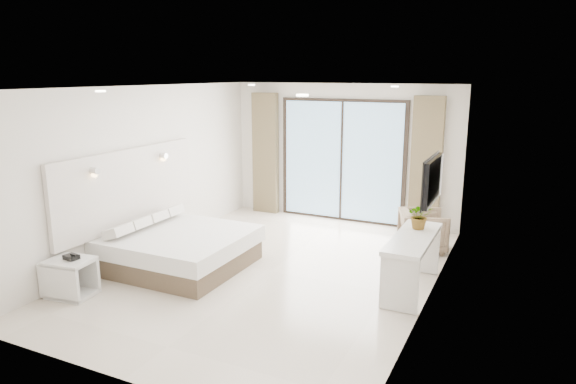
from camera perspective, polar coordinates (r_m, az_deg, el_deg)
name	(u,v)px	position (r m, az deg, el deg)	size (l,w,h in m)	color
ground	(271,271)	(7.77, -1.93, -8.76)	(6.20, 6.20, 0.00)	beige
room_shell	(279,159)	(8.04, -0.96, 3.72)	(4.62, 6.22, 2.72)	silver
bed	(179,249)	(8.01, -12.00, -6.18)	(1.94, 1.85, 0.68)	brown
nightstand	(71,278)	(7.43, -22.96, -8.76)	(0.62, 0.53, 0.51)	silver
phone	(71,257)	(7.32, -22.94, -6.68)	(0.18, 0.14, 0.06)	black
console_desk	(413,251)	(7.12, 13.68, -6.38)	(0.50, 1.59, 0.77)	silver
plant	(420,218)	(7.36, 14.44, -2.85)	(0.35, 0.38, 0.30)	#33662D
armchair	(423,229)	(8.82, 14.77, -3.95)	(0.72, 0.68, 0.74)	#837155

